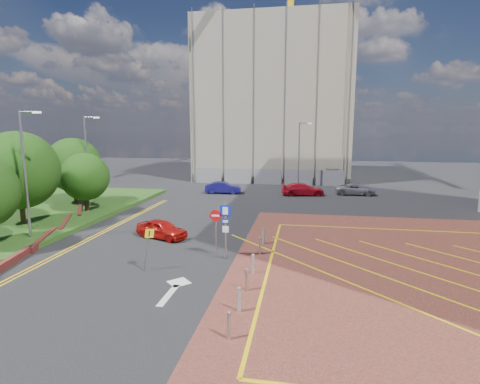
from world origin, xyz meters
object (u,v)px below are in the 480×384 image
(tree_b, at_px, (18,170))
(lamp_left_far, at_px, (87,158))
(car_silver_back, at_px, (355,189))
(tree_c, at_px, (85,177))
(car_red_left, at_px, (162,229))
(sign_cluster, at_px, (222,225))
(lamp_left_near, at_px, (26,170))
(warning_sign, at_px, (147,244))
(car_red_back, at_px, (303,189))
(car_blue_back, at_px, (223,188))
(lamp_back, at_px, (300,152))
(tree_d, at_px, (73,165))

(tree_b, distance_m, lamp_left_far, 7.10)
(car_silver_back, bearing_deg, tree_c, 120.04)
(car_red_left, bearing_deg, sign_cluster, -103.94)
(lamp_left_far, height_order, car_silver_back, lamp_left_far)
(tree_c, xyz_separation_m, sign_cluster, (13.80, -9.02, -1.24))
(lamp_left_near, bearing_deg, car_red_left, 15.80)
(lamp_left_near, relative_size, warning_sign, 3.56)
(tree_b, bearing_deg, lamp_left_near, -44.25)
(car_red_back, relative_size, car_silver_back, 1.07)
(tree_c, relative_size, car_blue_back, 1.22)
(lamp_back, xyz_separation_m, car_red_back, (0.50, -5.60, -3.69))
(lamp_left_far, height_order, sign_cluster, lamp_left_far)
(warning_sign, bearing_deg, tree_d, 132.95)
(tree_c, distance_m, car_blue_back, 15.42)
(tree_d, height_order, lamp_left_far, lamp_left_far)
(car_blue_back, bearing_deg, lamp_left_near, 151.19)
(car_blue_back, relative_size, car_silver_back, 0.93)
(sign_cluster, xyz_separation_m, car_blue_back, (-4.54, 21.09, -1.29))
(lamp_left_near, xyz_separation_m, car_blue_back, (8.17, 20.08, -4.00))
(lamp_left_far, bearing_deg, warning_sign, -49.77)
(tree_d, relative_size, car_red_left, 1.68)
(tree_b, height_order, lamp_back, lamp_back)
(tree_d, relative_size, lamp_left_near, 0.76)
(lamp_left_far, height_order, lamp_back, lamp_left_far)
(tree_b, height_order, car_red_back, tree_b)
(lamp_left_far, distance_m, warning_sign, 17.98)
(car_red_left, distance_m, car_silver_back, 24.49)
(tree_d, bearing_deg, sign_cluster, -35.58)
(tree_d, distance_m, lamp_left_far, 2.44)
(tree_c, relative_size, tree_d, 0.81)
(car_blue_back, bearing_deg, tree_d, 119.87)
(warning_sign, height_order, car_red_back, warning_sign)
(car_red_left, bearing_deg, lamp_left_near, 125.88)
(lamp_left_near, height_order, car_silver_back, lamp_left_near)
(car_silver_back, bearing_deg, lamp_back, 55.65)
(car_silver_back, bearing_deg, car_blue_back, 96.54)
(tree_b, relative_size, sign_cluster, 2.11)
(lamp_back, bearing_deg, car_red_back, -84.85)
(lamp_back, relative_size, car_red_left, 2.21)
(tree_c, bearing_deg, tree_d, 135.00)
(lamp_left_near, distance_m, lamp_back, 30.80)
(sign_cluster, relative_size, car_red_left, 0.88)
(lamp_back, bearing_deg, tree_d, -143.91)
(lamp_left_far, bearing_deg, car_silver_back, 25.37)
(tree_d, relative_size, lamp_back, 0.76)
(warning_sign, xyz_separation_m, car_red_left, (-1.52, 5.74, -0.81))
(tree_c, distance_m, car_red_left, 10.98)
(lamp_left_far, bearing_deg, sign_cluster, -36.82)
(tree_b, bearing_deg, car_silver_back, 35.96)
(lamp_back, bearing_deg, lamp_left_far, -139.14)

